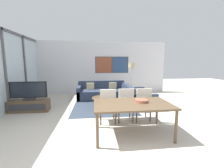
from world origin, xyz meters
The scene contains 15 objects.
ground_plane centered at (0.00, 0.00, 0.00)m, with size 24.00×24.00×0.00m, color beige.
wall_back centered at (0.03, 5.80, 1.41)m, with size 7.40×0.09×2.80m.
window_wall_left centered at (-3.19, 2.90, 1.53)m, with size 0.07×5.81×2.80m.
area_rug centered at (0.09, 3.06, 0.00)m, with size 2.30×2.15×0.01m.
tv_console centered at (-2.50, 2.91, 0.20)m, with size 1.29×0.46×0.41m.
television centered at (-2.50, 2.91, 0.72)m, with size 1.22×0.20×0.63m.
sofa_main centered at (0.09, 4.52, 0.27)m, with size 2.22×0.97×0.80m.
sofa_side centered at (1.37, 3.19, 0.27)m, with size 0.97×1.64×0.80m.
coffee_table centered at (0.09, 3.06, 0.29)m, with size 0.89×0.89×0.39m.
dining_table centered at (0.61, 0.84, 0.69)m, with size 1.75×1.09×0.76m.
dining_chair_left centered at (0.11, 1.58, 0.53)m, with size 0.46×0.46×0.98m.
dining_chair_centre centered at (0.61, 1.62, 0.53)m, with size 0.46×0.46×0.98m.
dining_chair_right centered at (1.12, 1.62, 0.53)m, with size 0.46×0.46×0.98m.
fruit_bowl centered at (0.84, 0.90, 0.80)m, with size 0.30×0.30×0.06m.
floor_lamp centered at (1.50, 4.43, 1.40)m, with size 0.33×0.33×1.66m.
Camera 1 is at (-0.24, -2.41, 1.69)m, focal length 24.00 mm.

